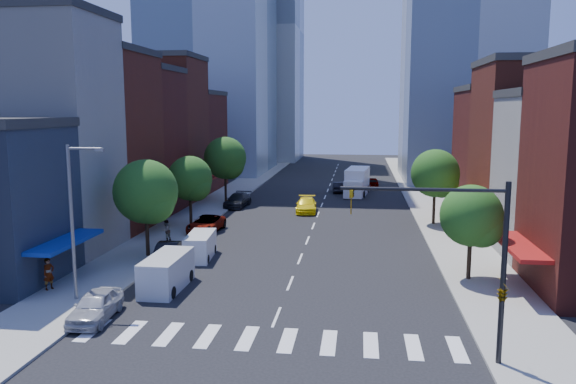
% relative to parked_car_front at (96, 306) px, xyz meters
% --- Properties ---
extents(ground, '(220.00, 220.00, 0.00)m').
position_rel_parked_car_front_xyz_m(ground, '(9.50, 1.61, -0.78)').
color(ground, black).
rests_on(ground, ground).
extents(sidewalk_left, '(5.00, 120.00, 0.15)m').
position_rel_parked_car_front_xyz_m(sidewalk_left, '(-3.00, 41.61, -0.70)').
color(sidewalk_left, gray).
rests_on(sidewalk_left, ground).
extents(sidewalk_right, '(5.00, 120.00, 0.15)m').
position_rel_parked_car_front_xyz_m(sidewalk_right, '(22.00, 41.61, -0.70)').
color(sidewalk_right, gray).
rests_on(sidewalk_right, ground).
extents(crosswalk, '(19.00, 3.00, 0.01)m').
position_rel_parked_car_front_xyz_m(crosswalk, '(9.50, -1.39, -0.77)').
color(crosswalk, silver).
rests_on(crosswalk, ground).
extents(bldg_left_1, '(12.00, 8.00, 18.00)m').
position_rel_parked_car_front_xyz_m(bldg_left_1, '(-11.50, 13.61, 8.22)').
color(bldg_left_1, beige).
rests_on(bldg_left_1, ground).
extents(bldg_left_2, '(12.00, 9.00, 16.00)m').
position_rel_parked_car_front_xyz_m(bldg_left_2, '(-11.50, 22.11, 7.22)').
color(bldg_left_2, '#582015').
rests_on(bldg_left_2, ground).
extents(bldg_left_3, '(12.00, 8.00, 15.00)m').
position_rel_parked_car_front_xyz_m(bldg_left_3, '(-11.50, 30.61, 6.72)').
color(bldg_left_3, '#4C1613').
rests_on(bldg_left_3, ground).
extents(bldg_left_4, '(12.00, 9.00, 17.00)m').
position_rel_parked_car_front_xyz_m(bldg_left_4, '(-11.50, 39.11, 7.72)').
color(bldg_left_4, '#582015').
rests_on(bldg_left_4, ground).
extents(bldg_left_5, '(12.00, 10.00, 13.00)m').
position_rel_parked_car_front_xyz_m(bldg_left_5, '(-11.50, 48.61, 5.72)').
color(bldg_left_5, '#4C1613').
rests_on(bldg_left_5, ground).
extents(bldg_right_2, '(12.00, 10.00, 15.00)m').
position_rel_parked_car_front_xyz_m(bldg_right_2, '(30.50, 25.61, 6.72)').
color(bldg_right_2, '#582015').
rests_on(bldg_right_2, ground).
extents(bldg_right_3, '(12.00, 10.00, 13.00)m').
position_rel_parked_car_front_xyz_m(bldg_right_3, '(30.50, 35.61, 5.72)').
color(bldg_right_3, '#4C1613').
rests_on(bldg_right_3, ground).
extents(tower_far_w, '(18.00, 18.00, 56.00)m').
position_rel_parked_car_front_xyz_m(tower_far_w, '(-8.50, 96.61, 27.22)').
color(tower_far_w, '#9EA5AD').
rests_on(tower_far_w, ground).
extents(traffic_signal, '(7.24, 2.24, 8.00)m').
position_rel_parked_car_front_xyz_m(traffic_signal, '(19.44, -2.89, 3.38)').
color(traffic_signal, black).
rests_on(traffic_signal, sidewalk_right).
extents(streetlight, '(2.25, 0.25, 9.00)m').
position_rel_parked_car_front_xyz_m(streetlight, '(-2.31, 2.61, 4.50)').
color(streetlight, slate).
rests_on(streetlight, sidewalk_left).
extents(tree_left_near, '(4.80, 4.80, 7.30)m').
position_rel_parked_car_front_xyz_m(tree_left_near, '(-1.85, 12.53, 4.09)').
color(tree_left_near, black).
rests_on(tree_left_near, sidewalk_left).
extents(tree_left_mid, '(4.20, 4.20, 6.65)m').
position_rel_parked_car_front_xyz_m(tree_left_mid, '(-1.85, 23.53, 3.75)').
color(tree_left_mid, black).
rests_on(tree_left_mid, sidewalk_left).
extents(tree_left_far, '(5.00, 5.00, 7.75)m').
position_rel_parked_car_front_xyz_m(tree_left_far, '(-1.85, 37.53, 4.42)').
color(tree_left_far, black).
rests_on(tree_left_far, sidewalk_left).
extents(tree_right_near, '(4.00, 4.00, 6.20)m').
position_rel_parked_car_front_xyz_m(tree_right_near, '(21.15, 9.53, 3.41)').
color(tree_right_near, black).
rests_on(tree_right_near, sidewalk_right).
extents(tree_right_far, '(4.60, 4.60, 7.20)m').
position_rel_parked_car_front_xyz_m(tree_right_far, '(21.15, 27.53, 4.09)').
color(tree_right_far, black).
rests_on(tree_right_far, sidewalk_right).
extents(parked_car_front, '(2.17, 4.69, 1.56)m').
position_rel_parked_car_front_xyz_m(parked_car_front, '(0.00, 0.00, 0.00)').
color(parked_car_front, '#ACACB1').
rests_on(parked_car_front, ground).
extents(parked_car_second, '(1.89, 4.54, 1.46)m').
position_rel_parked_car_front_xyz_m(parked_car_second, '(0.00, 11.31, -0.05)').
color(parked_car_second, black).
rests_on(parked_car_second, ground).
extents(parked_car_third, '(2.76, 5.48, 1.49)m').
position_rel_parked_car_front_xyz_m(parked_car_third, '(0.00, 21.72, -0.03)').
color(parked_car_third, '#999999').
rests_on(parked_car_third, ground).
extents(parked_car_rear, '(2.62, 5.51, 1.55)m').
position_rel_parked_car_front_xyz_m(parked_car_rear, '(0.00, 35.10, -0.00)').
color(parked_car_rear, black).
rests_on(parked_car_rear, ground).
extents(cargo_van_near, '(2.11, 5.09, 2.16)m').
position_rel_parked_car_front_xyz_m(cargo_van_near, '(2.00, 5.39, 0.29)').
color(cargo_van_near, silver).
rests_on(cargo_van_near, ground).
extents(cargo_van_far, '(2.15, 4.54, 1.88)m').
position_rel_parked_car_front_xyz_m(cargo_van_far, '(2.01, 12.81, 0.15)').
color(cargo_van_far, white).
rests_on(cargo_van_far, ground).
extents(taxi, '(2.51, 5.47, 1.55)m').
position_rel_parked_car_front_xyz_m(taxi, '(8.13, 32.85, -0.00)').
color(taxi, yellow).
rests_on(taxi, ground).
extents(traffic_car_oncoming, '(1.80, 4.28, 1.38)m').
position_rel_parked_car_front_xyz_m(traffic_car_oncoming, '(11.00, 48.15, -0.09)').
color(traffic_car_oncoming, black).
rests_on(traffic_car_oncoming, ground).
extents(traffic_car_far, '(1.75, 4.28, 1.45)m').
position_rel_parked_car_front_xyz_m(traffic_car_far, '(15.69, 53.27, -0.05)').
color(traffic_car_far, '#999999').
rests_on(traffic_car_far, ground).
extents(box_truck, '(3.38, 8.69, 3.41)m').
position_rel_parked_car_front_xyz_m(box_truck, '(13.48, 46.30, 0.84)').
color(box_truck, white).
rests_on(box_truck, ground).
extents(pedestrian_near, '(0.74, 0.86, 1.98)m').
position_rel_parked_car_front_xyz_m(pedestrian_near, '(-5.00, 4.06, 0.36)').
color(pedestrian_near, '#999999').
rests_on(pedestrian_near, sidewalk_left).
extents(pedestrian_far, '(0.96, 1.07, 1.81)m').
position_rel_parked_car_front_xyz_m(pedestrian_far, '(-2.19, 17.24, 0.28)').
color(pedestrian_far, '#999999').
rests_on(pedestrian_far, sidewalk_left).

